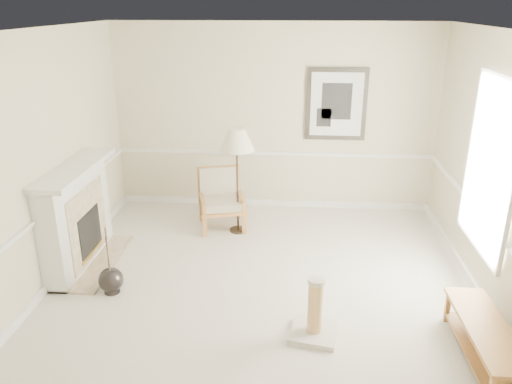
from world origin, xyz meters
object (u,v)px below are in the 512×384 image
Objects in this scene: floor_vase at (111,281)px; floor_lamp at (237,143)px; armchair at (221,196)px; scratching_post at (315,318)px; bench at (485,338)px.

floor_lamp is at bearing 54.38° from floor_vase.
armchair is at bearing 63.48° from floor_vase.
scratching_post is (1.33, -2.59, -0.26)m from armchair.
scratching_post is at bearing -14.71° from floor_vase.
armchair is at bearing 142.83° from floor_lamp.
armchair reaches higher than bench.
armchair is 0.64× the size of bench.
scratching_post is at bearing -66.25° from floor_lamp.
floor_lamp is 2.84m from scratching_post.
floor_lamp is (0.28, -0.21, 0.88)m from armchair.
floor_lamp reaches higher than scratching_post.
bench is at bearing -9.27° from scratching_post.
armchair is 1.33× the size of scratching_post.
armchair is at bearing 135.38° from bench.
scratching_post is at bearing -78.17° from armchair.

